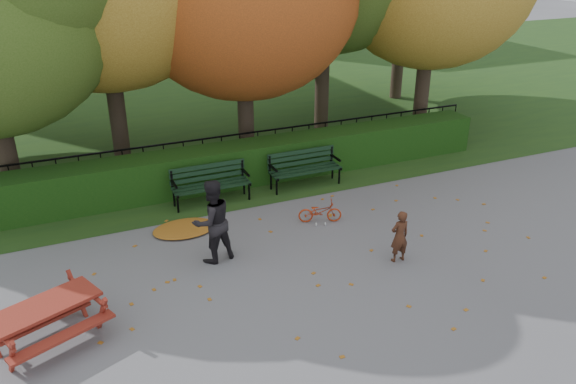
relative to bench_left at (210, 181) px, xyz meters
name	(u,v)px	position (x,y,z in m)	size (l,w,h in m)	color
ground	(334,266)	(1.30, -3.70, -0.52)	(90.00, 90.00, 0.00)	slate
grass_strip	(168,94)	(1.30, 10.30, -0.51)	(90.00, 90.00, 0.00)	#1C3815
hedge	(251,162)	(1.30, 0.80, -0.02)	(13.00, 0.90, 1.00)	black
iron_fence	(240,151)	(1.30, 1.60, 0.02)	(14.00, 0.04, 1.02)	black
bench_left	(210,181)	(0.00, 0.00, 0.00)	(1.80, 0.57, 0.88)	black
bench_right	(304,166)	(2.40, 0.00, 0.00)	(1.80, 0.57, 0.88)	black
picnic_table	(45,313)	(-3.70, -3.87, 0.01)	(1.94, 1.78, 0.77)	maroon
leaf_pile	(184,228)	(-0.93, -1.17, -0.47)	(1.34, 0.93, 0.09)	brown
leaf_scatter	(327,258)	(1.30, -3.40, -0.51)	(9.00, 5.70, 0.01)	brown
child	(400,236)	(2.51, -4.00, 0.00)	(0.38, 0.25, 1.05)	#422315
adult	(212,221)	(-0.70, -2.55, 0.30)	(0.80, 0.62, 1.64)	black
bicycle	(320,212)	(1.87, -1.96, -0.27)	(0.33, 0.94, 0.49)	#A82E0F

